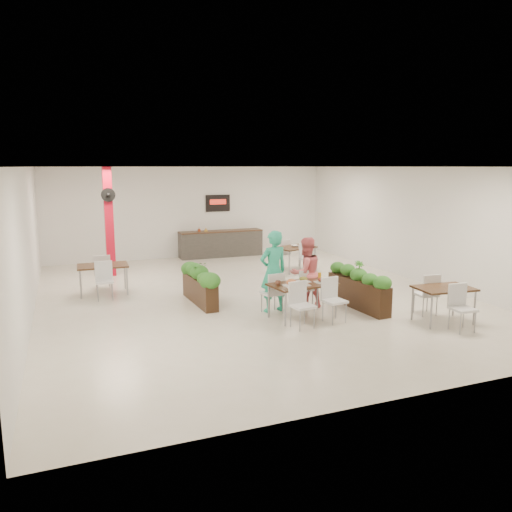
{
  "coord_description": "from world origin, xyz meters",
  "views": [
    {
      "loc": [
        -4.29,
        -11.33,
        3.21
      ],
      "look_at": [
        -0.02,
        -0.43,
        1.1
      ],
      "focal_mm": 35.0,
      "sensor_mm": 36.0,
      "label": 1
    }
  ],
  "objects_px": {
    "diner_man": "(273,271)",
    "side_table_c": "(444,293)",
    "main_table": "(302,289)",
    "diner_woman": "(306,273)",
    "service_counter": "(221,243)",
    "side_table_a": "(103,269)",
    "planter_left": "(200,282)",
    "side_table_b": "(295,250)",
    "red_column": "(109,221)",
    "planter_right": "(358,286)"
  },
  "relations": [
    {
      "from": "diner_man",
      "to": "side_table_c",
      "type": "relative_size",
      "value": 1.11
    },
    {
      "from": "main_table",
      "to": "diner_woman",
      "type": "height_order",
      "value": "diner_woman"
    },
    {
      "from": "side_table_c",
      "to": "diner_woman",
      "type": "bearing_deg",
      "value": 141.87
    },
    {
      "from": "service_counter",
      "to": "side_table_c",
      "type": "bearing_deg",
      "value": -77.69
    },
    {
      "from": "side_table_a",
      "to": "diner_man",
      "type": "bearing_deg",
      "value": -39.45
    },
    {
      "from": "planter_left",
      "to": "side_table_b",
      "type": "bearing_deg",
      "value": 34.86
    },
    {
      "from": "red_column",
      "to": "service_counter",
      "type": "distance_m",
      "value": 4.56
    },
    {
      "from": "red_column",
      "to": "planter_right",
      "type": "distance_m",
      "value": 7.58
    },
    {
      "from": "planter_left",
      "to": "side_table_a",
      "type": "distance_m",
      "value": 2.71
    },
    {
      "from": "service_counter",
      "to": "side_table_a",
      "type": "xyz_separation_m",
      "value": [
        -4.39,
        -4.04,
        0.14
      ]
    },
    {
      "from": "red_column",
      "to": "planter_right",
      "type": "xyz_separation_m",
      "value": [
        4.95,
        -5.62,
        -1.13
      ]
    },
    {
      "from": "diner_woman",
      "to": "side_table_b",
      "type": "xyz_separation_m",
      "value": [
        1.59,
        3.86,
        -0.19
      ]
    },
    {
      "from": "main_table",
      "to": "planter_right",
      "type": "distance_m",
      "value": 1.56
    },
    {
      "from": "service_counter",
      "to": "side_table_c",
      "type": "distance_m",
      "value": 9.3
    },
    {
      "from": "planter_right",
      "to": "main_table",
      "type": "bearing_deg",
      "value": -171.72
    },
    {
      "from": "planter_left",
      "to": "planter_right",
      "type": "relative_size",
      "value": 0.92
    },
    {
      "from": "red_column",
      "to": "side_table_c",
      "type": "distance_m",
      "value": 9.43
    },
    {
      "from": "diner_man",
      "to": "planter_right",
      "type": "height_order",
      "value": "diner_man"
    },
    {
      "from": "main_table",
      "to": "planter_left",
      "type": "height_order",
      "value": "planter_left"
    },
    {
      "from": "planter_right",
      "to": "side_table_a",
      "type": "height_order",
      "value": "planter_right"
    },
    {
      "from": "red_column",
      "to": "side_table_b",
      "type": "distance_m",
      "value": 5.65
    },
    {
      "from": "main_table",
      "to": "side_table_b",
      "type": "bearing_deg",
      "value": 66.14
    },
    {
      "from": "main_table",
      "to": "side_table_c",
      "type": "bearing_deg",
      "value": -28.0
    },
    {
      "from": "main_table",
      "to": "diner_woman",
      "type": "xyz_separation_m",
      "value": [
        0.41,
        0.66,
        0.18
      ]
    },
    {
      "from": "side_table_b",
      "to": "service_counter",
      "type": "bearing_deg",
      "value": 95.55
    },
    {
      "from": "side_table_a",
      "to": "side_table_b",
      "type": "bearing_deg",
      "value": 10.39
    },
    {
      "from": "diner_man",
      "to": "side_table_c",
      "type": "height_order",
      "value": "diner_man"
    },
    {
      "from": "service_counter",
      "to": "planter_right",
      "type": "xyz_separation_m",
      "value": [
        0.95,
        -7.49,
        0.02
      ]
    },
    {
      "from": "service_counter",
      "to": "main_table",
      "type": "xyz_separation_m",
      "value": [
        -0.6,
        -7.71,
        0.14
      ]
    },
    {
      "from": "planter_left",
      "to": "side_table_b",
      "type": "xyz_separation_m",
      "value": [
        3.75,
        2.61,
        0.12
      ]
    },
    {
      "from": "planter_right",
      "to": "red_column",
      "type": "bearing_deg",
      "value": 131.33
    },
    {
      "from": "planter_right",
      "to": "service_counter",
      "type": "bearing_deg",
      "value": 97.21
    },
    {
      "from": "service_counter",
      "to": "main_table",
      "type": "distance_m",
      "value": 7.74
    },
    {
      "from": "diner_woman",
      "to": "red_column",
      "type": "bearing_deg",
      "value": -61.03
    },
    {
      "from": "diner_woman",
      "to": "main_table",
      "type": "bearing_deg",
      "value": 50.75
    },
    {
      "from": "red_column",
      "to": "diner_man",
      "type": "height_order",
      "value": "red_column"
    },
    {
      "from": "service_counter",
      "to": "diner_woman",
      "type": "relative_size",
      "value": 1.84
    },
    {
      "from": "side_table_a",
      "to": "side_table_c",
      "type": "height_order",
      "value": "same"
    },
    {
      "from": "side_table_c",
      "to": "side_table_b",
      "type": "bearing_deg",
      "value": 100.54
    },
    {
      "from": "diner_woman",
      "to": "side_table_b",
      "type": "distance_m",
      "value": 4.18
    },
    {
      "from": "side_table_b",
      "to": "side_table_c",
      "type": "relative_size",
      "value": 1.01
    },
    {
      "from": "diner_woman",
      "to": "side_table_b",
      "type": "height_order",
      "value": "diner_woman"
    },
    {
      "from": "planter_left",
      "to": "side_table_a",
      "type": "bearing_deg",
      "value": 139.19
    },
    {
      "from": "service_counter",
      "to": "diner_woman",
      "type": "distance_m",
      "value": 7.07
    },
    {
      "from": "diner_woman",
      "to": "side_table_a",
      "type": "xyz_separation_m",
      "value": [
        -4.21,
        3.02,
        -0.18
      ]
    },
    {
      "from": "red_column",
      "to": "planter_left",
      "type": "distance_m",
      "value": 4.42
    },
    {
      "from": "diner_man",
      "to": "diner_woman",
      "type": "height_order",
      "value": "diner_man"
    },
    {
      "from": "red_column",
      "to": "side_table_c",
      "type": "bearing_deg",
      "value": -50.36
    },
    {
      "from": "planter_left",
      "to": "diner_woman",
      "type": "bearing_deg",
      "value": -30.15
    },
    {
      "from": "side_table_b",
      "to": "side_table_c",
      "type": "bearing_deg",
      "value": -102.56
    }
  ]
}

